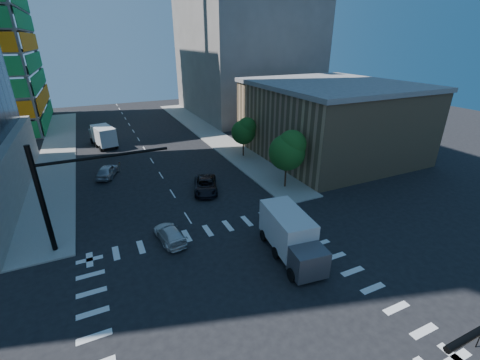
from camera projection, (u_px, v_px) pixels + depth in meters
ground at (239, 300)px, 21.59m from camera, size 160.00×160.00×0.00m
road_markings at (239, 300)px, 21.59m from camera, size 20.00×20.00×0.01m
sidewalk_ne at (209, 134)px, 59.58m from camera, size 5.00×60.00×0.15m
sidewalk_nw at (58, 152)px, 49.85m from camera, size 5.00×60.00×0.15m
commercial_building at (329, 119)px, 47.42m from camera, size 20.50×22.50×10.60m
bg_building_ne at (245, 50)px, 72.06m from camera, size 24.00×30.00×28.00m
signal_mast_nw at (61, 188)px, 25.02m from camera, size 10.20×0.40×9.00m
tree_south at (289, 150)px, 36.15m from camera, size 4.16×4.16×6.82m
tree_north at (244, 131)px, 46.49m from camera, size 3.54×3.52×5.78m
car_nb_far at (206, 185)px, 36.79m from camera, size 4.13×6.02×1.53m
car_sb_near at (170, 234)px, 27.76m from camera, size 2.37×4.69×1.31m
car_sb_mid at (107, 171)px, 40.75m from camera, size 3.43×4.97×1.57m
box_truck_near at (292, 240)px, 25.30m from camera, size 3.63×6.97×3.50m
box_truck_far at (103, 137)px, 52.37m from camera, size 4.05×6.91×3.40m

